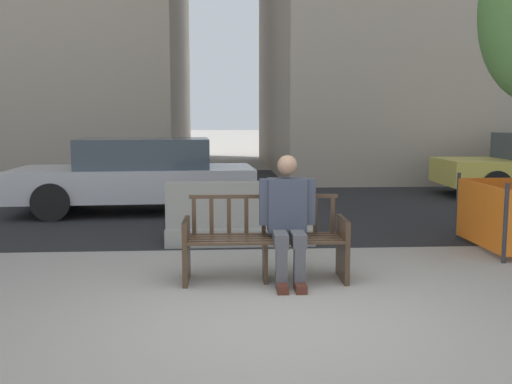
# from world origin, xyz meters

# --- Properties ---
(ground_plane) EXTENTS (200.00, 200.00, 0.00)m
(ground_plane) POSITION_xyz_m (0.00, 0.00, 0.00)
(ground_plane) COLOR gray
(street_asphalt) EXTENTS (120.00, 12.00, 0.01)m
(street_asphalt) POSITION_xyz_m (0.00, 8.70, 0.00)
(street_asphalt) COLOR black
(street_asphalt) RESTS_ON ground
(street_bench) EXTENTS (1.70, 0.55, 0.88)m
(street_bench) POSITION_xyz_m (-0.01, 1.26, 0.40)
(street_bench) COLOR #473323
(street_bench) RESTS_ON ground
(seated_person) EXTENTS (0.58, 0.72, 1.31)m
(seated_person) POSITION_xyz_m (0.22, 1.20, 0.69)
(seated_person) COLOR #383D4C
(seated_person) RESTS_ON ground
(jersey_barrier_centre) EXTENTS (2.00, 0.69, 0.84)m
(jersey_barrier_centre) POSITION_xyz_m (-0.21, 3.12, 0.34)
(jersey_barrier_centre) COLOR gray
(jersey_barrier_centre) RESTS_ON ground
(car_sedan_mid) EXTENTS (4.37, 2.06, 1.35)m
(car_sedan_mid) POSITION_xyz_m (-1.97, 5.94, 0.69)
(car_sedan_mid) COLOR #B7B7BC
(car_sedan_mid) RESTS_ON ground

